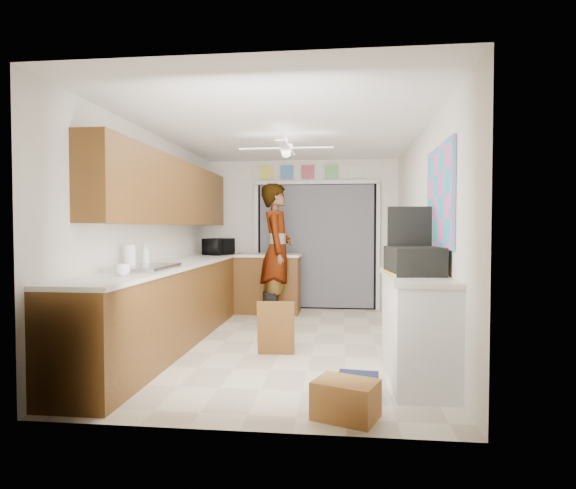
{
  "coord_description": "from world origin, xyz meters",
  "views": [
    {
      "loc": [
        0.68,
        -5.61,
        1.36
      ],
      "look_at": [
        0.0,
        0.4,
        1.15
      ],
      "focal_mm": 30.0,
      "sensor_mm": 36.0,
      "label": 1
    }
  ],
  "objects": [
    {
      "name": "floor",
      "position": [
        0.0,
        0.0,
        0.0
      ],
      "size": [
        5.0,
        5.0,
        0.0
      ],
      "primitive_type": "plane",
      "color": "beige",
      "rests_on": "ground"
    },
    {
      "name": "ceiling",
      "position": [
        0.0,
        0.0,
        2.5
      ],
      "size": [
        5.0,
        5.0,
        0.0
      ],
      "primitive_type": "plane",
      "rotation": [
        3.14,
        0.0,
        0.0
      ],
      "color": "white",
      "rests_on": "ground"
    },
    {
      "name": "wall_back",
      "position": [
        0.0,
        2.5,
        1.25
      ],
      "size": [
        3.2,
        0.0,
        3.2
      ],
      "primitive_type": "plane",
      "rotation": [
        1.57,
        0.0,
        0.0
      ],
      "color": "white",
      "rests_on": "ground"
    },
    {
      "name": "wall_front",
      "position": [
        0.0,
        -2.5,
        1.25
      ],
      "size": [
        3.2,
        0.0,
        3.2
      ],
      "primitive_type": "plane",
      "rotation": [
        -1.57,
        0.0,
        0.0
      ],
      "color": "white",
      "rests_on": "ground"
    },
    {
      "name": "wall_left",
      "position": [
        -1.6,
        0.0,
        1.25
      ],
      "size": [
        0.0,
        5.0,
        5.0
      ],
      "primitive_type": "plane",
      "rotation": [
        1.57,
        0.0,
        1.57
      ],
      "color": "white",
      "rests_on": "ground"
    },
    {
      "name": "wall_right",
      "position": [
        1.6,
        0.0,
        1.25
      ],
      "size": [
        0.0,
        5.0,
        5.0
      ],
      "primitive_type": "plane",
      "rotation": [
        1.57,
        0.0,
        -1.57
      ],
      "color": "white",
      "rests_on": "ground"
    },
    {
      "name": "left_base_cabinets",
      "position": [
        -1.3,
        0.0,
        0.45
      ],
      "size": [
        0.6,
        4.8,
        0.9
      ],
      "primitive_type": "cube",
      "color": "brown",
      "rests_on": "floor"
    },
    {
      "name": "left_countertop",
      "position": [
        -1.29,
        0.0,
        0.92
      ],
      "size": [
        0.62,
        4.8,
        0.04
      ],
      "primitive_type": "cube",
      "color": "white",
      "rests_on": "left_base_cabinets"
    },
    {
      "name": "upper_cabinets",
      "position": [
        -1.44,
        0.2,
        1.8
      ],
      "size": [
        0.32,
        4.0,
        0.8
      ],
      "primitive_type": "cube",
      "color": "brown",
      "rests_on": "wall_left"
    },
    {
      "name": "sink_basin",
      "position": [
        -1.29,
        -1.0,
        0.95
      ],
      "size": [
        0.5,
        0.76,
        0.06
      ],
      "primitive_type": "cube",
      "color": "silver",
      "rests_on": "left_countertop"
    },
    {
      "name": "faucet",
      "position": [
        -1.48,
        -1.0,
        1.05
      ],
      "size": [
        0.03,
        0.03,
        0.22
      ],
      "primitive_type": "cylinder",
      "color": "silver",
      "rests_on": "left_countertop"
    },
    {
      "name": "peninsula_base",
      "position": [
        -0.5,
        2.0,
        0.45
      ],
      "size": [
        1.0,
        0.6,
        0.9
      ],
      "primitive_type": "cube",
      "color": "brown",
      "rests_on": "floor"
    },
    {
      "name": "peninsula_top",
      "position": [
        -0.5,
        2.0,
        0.92
      ],
      "size": [
        1.04,
        0.64,
        0.04
      ],
      "primitive_type": "cube",
      "color": "white",
      "rests_on": "peninsula_base"
    },
    {
      "name": "back_opening_recess",
      "position": [
        0.25,
        2.47,
        1.05
      ],
      "size": [
        2.0,
        0.06,
        2.1
      ],
      "primitive_type": "cube",
      "color": "black",
      "rests_on": "wall_back"
    },
    {
      "name": "curtain_panel",
      "position": [
        0.25,
        2.43,
        1.05
      ],
      "size": [
        1.9,
        0.03,
        2.05
      ],
      "primitive_type": "cube",
      "color": "slate",
      "rests_on": "wall_back"
    },
    {
      "name": "door_trim_left",
      "position": [
        -0.77,
        2.44,
        1.05
      ],
      "size": [
        0.06,
        0.04,
        2.1
      ],
      "primitive_type": "cube",
      "color": "white",
      "rests_on": "wall_back"
    },
    {
      "name": "door_trim_right",
      "position": [
        1.27,
        2.44,
        1.05
      ],
      "size": [
        0.06,
        0.04,
        2.1
      ],
      "primitive_type": "cube",
      "color": "white",
      "rests_on": "wall_back"
    },
    {
      "name": "door_trim_head",
      "position": [
        0.25,
        2.44,
        2.12
      ],
      "size": [
        2.1,
        0.04,
        0.06
      ],
      "primitive_type": "cube",
      "color": "white",
      "rests_on": "wall_back"
    },
    {
      "name": "header_frame_0",
      "position": [
        -0.6,
        2.47,
        2.3
      ],
      "size": [
        0.22,
        0.02,
        0.22
      ],
      "primitive_type": "cube",
      "color": "#E7DD4D",
      "rests_on": "wall_back"
    },
    {
      "name": "header_frame_1",
      "position": [
        -0.25,
        2.47,
        2.3
      ],
      "size": [
        0.22,
        0.02,
        0.22
      ],
      "primitive_type": "cube",
      "color": "#467CBD",
      "rests_on": "wall_back"
    },
    {
      "name": "header_frame_2",
      "position": [
        0.1,
        2.47,
        2.3
      ],
      "size": [
        0.22,
        0.02,
        0.22
      ],
      "primitive_type": "cube",
      "color": "#BC465D",
      "rests_on": "wall_back"
    },
    {
      "name": "header_frame_3",
      "position": [
        0.5,
        2.47,
        2.3
      ],
      "size": [
        0.22,
        0.02,
        0.22
      ],
      "primitive_type": "cube",
      "color": "#6EC06D",
      "rests_on": "wall_back"
    },
    {
      "name": "header_frame_4",
      "position": [
        0.9,
        2.47,
        2.3
      ],
      "size": [
        0.22,
        0.02,
        0.22
      ],
      "primitive_type": "cube",
      "color": "silver",
      "rests_on": "wall_back"
    },
    {
      "name": "route66_sign",
      "position": [
        -0.95,
        2.47,
        2.3
      ],
      "size": [
        0.22,
        0.02,
        0.26
      ],
      "primitive_type": "cube",
      "color": "silver",
      "rests_on": "wall_back"
    },
    {
      "name": "right_counter_base",
      "position": [
        1.35,
        -1.2,
        0.45
      ],
      "size": [
        0.5,
        1.4,
        0.9
      ],
      "primitive_type": "cube",
      "color": "white",
      "rests_on": "floor"
    },
    {
      "name": "right_counter_top",
      "position": [
        1.34,
        -1.2,
        0.92
      ],
      "size": [
        0.54,
        1.44,
        0.04
      ],
      "primitive_type": "cube",
      "color": "white",
      "rests_on": "right_counter_base"
    },
    {
      "name": "abstract_painting",
      "position": [
        1.58,
        -1.0,
        1.65
      ],
      "size": [
        0.03,
        1.15,
        0.95
      ],
      "primitive_type": "cube",
      "color": "#DD51AA",
      "rests_on": "wall_right"
    },
    {
      "name": "ceiling_fan",
      "position": [
        0.0,
        0.2,
        2.32
      ],
      "size": [
        1.14,
        1.14,
        0.24
      ],
      "primitive_type": "cube",
      "color": "white",
      "rests_on": "ceiling"
    },
    {
      "name": "microwave",
      "position": [
        -1.23,
        1.67,
        1.07
      ],
      "size": [
        0.44,
        0.54,
        0.26
      ],
      "primitive_type": "imported",
      "rotation": [
        0.0,
        0.0,
        1.25
      ],
      "color": "black",
      "rests_on": "left_countertop"
    },
    {
      "name": "soap_bottle",
      "position": [
        -1.42,
        -0.67,
        1.07
      ],
      "size": [
        0.1,
        0.1,
        0.27
      ],
      "primitive_type": "imported",
      "rotation": [
        0.0,
        0.0,
        0.02
      ],
      "color": "silver",
      "rests_on": "left_countertop"
    },
    {
      "name": "cup",
      "position": [
        -1.22,
        -1.63,
        0.99
      ],
      "size": [
        0.15,
        0.15,
        0.11
      ],
      "primitive_type": "imported",
      "rotation": [
        0.0,
        0.0,
        0.1
      ],
      "color": "white",
      "rests_on": "left_countertop"
    },
    {
      "name": "paper_towel_roll",
      "position": [
        -1.45,
        -0.99,
        1.06
      ],
      "size": [
        0.14,
        0.14,
        0.25
      ],
      "primitive_type": "cylinder",
      "rotation": [
        0.0,
        0.0,
        -0.22
      ],
      "color": "white",
      "rests_on": "left_countertop"
    },
    {
      "name": "suitcase",
      "position": [
        1.32,
        -1.2,
        1.06
      ],
      "size": [
        0.49,
        0.62,
        0.25
      ],
      "primitive_type": "cube",
      "rotation": [
        0.0,
        0.0,
        0.1
      ],
      "color": "black",
      "rests_on": "right_counter_top"
    },
    {
      "name": "suitcase_rim",
      "position": [
        1.32,
        -1.2,
        0.95
      ],
      "size": [
        0.5,
        0.62,
        0.02
      ],
      "primitive_type": "cube",
      "rotation": [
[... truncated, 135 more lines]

